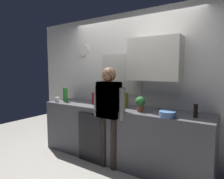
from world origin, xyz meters
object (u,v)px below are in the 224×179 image
object	(u,v)px
bottle_olive_oil	(126,100)
bottle_amber_beer	(101,99)
person_at_sink	(109,109)
person_guest	(109,109)
bottle_red_vinegar	(93,98)
bottle_clear_soda	(65,95)
mixing_bowl	(167,114)
coffee_maker	(117,96)
bottle_dark_sauce	(196,111)
cup_white_mug	(57,100)
potted_plant	(140,103)
bottle_green_wine	(97,95)

from	to	relation	value
bottle_olive_oil	bottle_amber_beer	bearing A→B (deg)	-168.09
bottle_amber_beer	person_at_sink	distance (m)	0.44
person_guest	bottle_red_vinegar	bearing A→B (deg)	-23.25
bottle_clear_soda	mixing_bowl	distance (m)	2.10
bottle_olive_oil	mixing_bowl	distance (m)	0.84
coffee_maker	bottle_clear_soda	xyz separation A→B (m)	(-1.01, -0.32, -0.01)
bottle_dark_sauce	bottle_amber_beer	distance (m)	1.56
mixing_bowl	cup_white_mug	bearing A→B (deg)	179.33
coffee_maker	bottle_dark_sauce	world-z (taller)	coffee_maker
mixing_bowl	potted_plant	world-z (taller)	potted_plant
bottle_dark_sauce	bottle_green_wine	distance (m)	1.81
mixing_bowl	person_at_sink	xyz separation A→B (m)	(-0.90, -0.07, -0.02)
bottle_clear_soda	person_at_sink	size ratio (longest dim) A/B	0.17
bottle_olive_oil	cup_white_mug	size ratio (longest dim) A/B	2.63
bottle_red_vinegar	bottle_amber_beer	bearing A→B (deg)	-4.79
bottle_red_vinegar	coffee_maker	bearing A→B (deg)	35.48
bottle_green_wine	person_at_sink	world-z (taller)	person_at_sink
coffee_maker	cup_white_mug	bearing A→B (deg)	-159.27
bottle_amber_beer	bottle_olive_oil	world-z (taller)	bottle_olive_oil
potted_plant	bottle_green_wine	bearing A→B (deg)	165.67
bottle_green_wine	bottle_olive_oil	bearing A→B (deg)	-8.35
bottle_olive_oil	person_at_sink	size ratio (longest dim) A/B	0.16
bottle_dark_sauce	bottle_green_wine	size ratio (longest dim) A/B	0.60
bottle_green_wine	bottle_red_vinegar	bearing A→B (deg)	-75.59
person_guest	coffee_maker	bearing A→B (deg)	-67.01
bottle_red_vinegar	mixing_bowl	size ratio (longest dim) A/B	1.00
bottle_amber_beer	person_guest	world-z (taller)	person_guest
bottle_red_vinegar	cup_white_mug	distance (m)	0.80
cup_white_mug	bottle_clear_soda	bearing A→B (deg)	43.68
bottle_green_wine	person_at_sink	size ratio (longest dim) A/B	0.19
bottle_clear_soda	cup_white_mug	xyz separation A→B (m)	(-0.12, -0.11, -0.09)
bottle_amber_beer	person_at_sink	size ratio (longest dim) A/B	0.14
bottle_red_vinegar	bottle_green_wine	xyz separation A→B (m)	(-0.05, 0.18, 0.04)
bottle_dark_sauce	potted_plant	bearing A→B (deg)	-174.70
coffee_maker	bottle_green_wine	size ratio (longest dim) A/B	1.10
coffee_maker	bottle_olive_oil	xyz separation A→B (m)	(0.29, -0.17, -0.02)
cup_white_mug	potted_plant	xyz separation A→B (m)	(1.76, 0.10, 0.08)
coffee_maker	mixing_bowl	distance (m)	1.18
bottle_olive_oil	cup_white_mug	bearing A→B (deg)	-169.77
bottle_dark_sauce	mixing_bowl	world-z (taller)	bottle_dark_sauce
bottle_red_vinegar	person_at_sink	world-z (taller)	person_at_sink
bottle_red_vinegar	mixing_bowl	world-z (taller)	bottle_red_vinegar
potted_plant	person_guest	size ratio (longest dim) A/B	0.14
bottle_green_wine	person_guest	distance (m)	0.75
bottle_red_vinegar	person_guest	distance (m)	0.61
bottle_olive_oil	bottle_clear_soda	bearing A→B (deg)	-173.70
potted_plant	person_at_sink	size ratio (longest dim) A/B	0.14
potted_plant	person_guest	xyz separation A→B (m)	(-0.44, -0.20, -0.11)
bottle_amber_beer	mixing_bowl	distance (m)	1.26
bottle_clear_soda	person_at_sink	distance (m)	1.22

